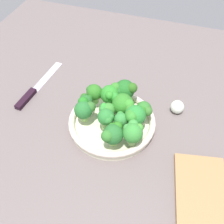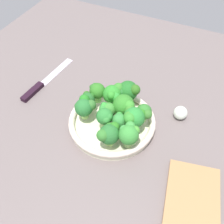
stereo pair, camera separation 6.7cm
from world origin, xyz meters
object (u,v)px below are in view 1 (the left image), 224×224
object	(u,v)px
bowl	(112,122)
broccoli_floret_12	(125,90)
knife	(34,90)
cutting_board	(202,201)
broccoli_floret_1	(113,133)
broccoli_floret_3	(134,115)
broccoli_floret_10	(144,110)
broccoli_floret_2	(84,109)
broccoli_floret_8	(121,120)
broccoli_floret_7	(86,101)
broccoli_floret_6	(107,110)
garlic_bulb	(177,107)
broccoli_floret_9	(94,92)
broccoli_floret_5	(123,104)
broccoli_floret_0	(112,94)
broccoli_floret_11	(106,118)
broccoli_floret_4	(133,132)

from	to	relation	value
bowl	broccoli_floret_12	xyz separation A→B (cm)	(-8.77, 1.26, 6.05)
knife	cutting_board	bearing A→B (deg)	68.96
broccoli_floret_1	broccoli_floret_3	size ratio (longest dim) A/B	0.98
broccoli_floret_1	broccoli_floret_10	bearing A→B (deg)	152.13
broccoli_floret_1	broccoli_floret_2	size ratio (longest dim) A/B	1.06
knife	broccoli_floret_10	bearing A→B (deg)	85.17
bowl	broccoli_floret_8	xyz separation A→B (cm)	(2.55, 3.60, 5.14)
broccoli_floret_7	broccoli_floret_12	distance (cm)	12.42
bowl	broccoli_floret_6	xyz separation A→B (cm)	(-0.11, -1.51, 4.84)
garlic_bulb	broccoli_floret_9	bearing A→B (deg)	-73.91
broccoli_floret_1	broccoli_floret_10	distance (cm)	12.51
broccoli_floret_3	broccoli_floret_9	size ratio (longest dim) A/B	1.09
broccoli_floret_5	broccoli_floret_1	bearing A→B (deg)	2.81
broccoli_floret_6	broccoli_floret_10	distance (cm)	10.67
broccoli_floret_2	broccoli_floret_3	world-z (taller)	broccoli_floret_3
garlic_bulb	broccoli_floret_10	bearing A→B (deg)	-44.20
broccoli_floret_0	broccoli_floret_1	xyz separation A→B (cm)	(13.47, 4.72, -0.79)
broccoli_floret_1	broccoli_floret_8	size ratio (longest dim) A/B	1.21
broccoli_floret_1	broccoli_floret_10	xyz separation A→B (cm)	(-11.06, 5.85, 0.11)
broccoli_floret_1	broccoli_floret_11	world-z (taller)	broccoli_floret_11
bowl	broccoli_floret_7	size ratio (longest dim) A/B	4.66
broccoli_floret_12	broccoli_floret_7	bearing A→B (deg)	-53.43
cutting_board	knife	bearing A→B (deg)	-111.04
cutting_board	broccoli_floret_9	bearing A→B (deg)	-120.55
broccoli_floret_7	broccoli_floret_9	size ratio (longest dim) A/B	0.84
broccoli_floret_12	knife	world-z (taller)	broccoli_floret_12
bowl	broccoli_floret_12	size ratio (longest dim) A/B	3.51
broccoli_floret_0	broccoli_floret_1	size ratio (longest dim) A/B	1.02
broccoli_floret_1	broccoli_floret_5	distance (cm)	11.13
broccoli_floret_1	knife	size ratio (longest dim) A/B	0.27
broccoli_floret_11	broccoli_floret_3	bearing A→B (deg)	113.69
broccoli_floret_8	broccoli_floret_10	distance (cm)	7.62
garlic_bulb	broccoli_floret_3	bearing A→B (deg)	-40.71
bowl	broccoli_floret_6	world-z (taller)	broccoli_floret_6
broccoli_floret_2	broccoli_floret_12	bearing A→B (deg)	140.80
broccoli_floret_7	broccoli_floret_8	xyz separation A→B (cm)	(3.94, 12.28, 0.13)
broccoli_floret_9	broccoli_floret_1	bearing A→B (deg)	38.44
broccoli_floret_10	bowl	bearing A→B (deg)	-70.57
broccoli_floret_1	broccoli_floret_9	world-z (taller)	broccoli_floret_9
broccoli_floret_2	broccoli_floret_7	world-z (taller)	broccoli_floret_2
broccoli_floret_0	broccoli_floret_5	xyz separation A→B (cm)	(2.35, 4.17, -0.47)
broccoli_floret_9	broccoli_floret_12	xyz separation A→B (cm)	(-3.73, 8.73, 0.29)
broccoli_floret_0	broccoli_floret_4	xyz separation A→B (cm)	(11.84, 9.78, -0.07)
broccoli_floret_6	garlic_bulb	xyz separation A→B (cm)	(-12.19, 19.20, -4.43)
broccoli_floret_9	broccoli_floret_6	bearing A→B (deg)	50.40
bowl	broccoli_floret_0	xyz separation A→B (cm)	(-5.48, -1.84, 6.16)
bowl	broccoli_floret_4	distance (cm)	11.85
broccoli_floret_7	garlic_bulb	world-z (taller)	broccoli_floret_7
broccoli_floret_8	garlic_bulb	bearing A→B (deg)	136.50
broccoli_floret_2	broccoli_floret_5	xyz separation A→B (cm)	(-5.42, 10.09, -0.00)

